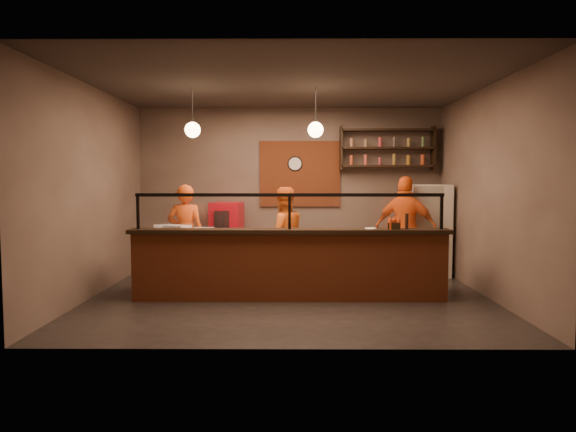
{
  "coord_description": "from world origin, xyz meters",
  "views": [
    {
      "loc": [
        0.03,
        -7.78,
        1.77
      ],
      "look_at": [
        -0.03,
        0.3,
        1.21
      ],
      "focal_mm": 32.0,
      "sensor_mm": 36.0,
      "label": 1
    }
  ],
  "objects_px": {
    "wall_clock": "(295,164)",
    "cook_right": "(406,228)",
    "condiment_caddy": "(394,226)",
    "cook_left": "(186,234)",
    "red_cooler": "(227,237)",
    "pepper_mill": "(407,221)",
    "cook_mid": "(283,235)",
    "pizza_dough": "(358,235)",
    "fridge": "(429,230)"
  },
  "relations": [
    {
      "from": "wall_clock",
      "to": "red_cooler",
      "type": "xyz_separation_m",
      "value": [
        -1.33,
        -0.31,
        -1.43
      ]
    },
    {
      "from": "wall_clock",
      "to": "red_cooler",
      "type": "bearing_deg",
      "value": -166.9
    },
    {
      "from": "cook_mid",
      "to": "pizza_dough",
      "type": "xyz_separation_m",
      "value": [
        1.2,
        -0.65,
        0.08
      ]
    },
    {
      "from": "cook_mid",
      "to": "pepper_mill",
      "type": "distance_m",
      "value": 2.24
    },
    {
      "from": "wall_clock",
      "to": "cook_mid",
      "type": "relative_size",
      "value": 0.18
    },
    {
      "from": "cook_left",
      "to": "cook_right",
      "type": "bearing_deg",
      "value": -172.54
    },
    {
      "from": "fridge",
      "to": "pepper_mill",
      "type": "xyz_separation_m",
      "value": [
        -0.88,
        -2.01,
        0.33
      ]
    },
    {
      "from": "wall_clock",
      "to": "cook_left",
      "type": "height_order",
      "value": "wall_clock"
    },
    {
      "from": "pepper_mill",
      "to": "pizza_dough",
      "type": "bearing_deg",
      "value": 137.3
    },
    {
      "from": "wall_clock",
      "to": "condiment_caddy",
      "type": "distance_m",
      "value": 3.27
    },
    {
      "from": "cook_right",
      "to": "fridge",
      "type": "height_order",
      "value": "cook_right"
    },
    {
      "from": "cook_left",
      "to": "condiment_caddy",
      "type": "height_order",
      "value": "cook_left"
    },
    {
      "from": "red_cooler",
      "to": "pizza_dough",
      "type": "height_order",
      "value": "red_cooler"
    },
    {
      "from": "cook_mid",
      "to": "condiment_caddy",
      "type": "xyz_separation_m",
      "value": [
        1.64,
        -1.27,
        0.28
      ]
    },
    {
      "from": "cook_mid",
      "to": "fridge",
      "type": "height_order",
      "value": "fridge"
    },
    {
      "from": "wall_clock",
      "to": "condiment_caddy",
      "type": "xyz_separation_m",
      "value": [
        1.43,
        -2.77,
        -0.99
      ]
    },
    {
      "from": "wall_clock",
      "to": "pizza_dough",
      "type": "height_order",
      "value": "wall_clock"
    },
    {
      "from": "fridge",
      "to": "red_cooler",
      "type": "relative_size",
      "value": 1.26
    },
    {
      "from": "red_cooler",
      "to": "pepper_mill",
      "type": "relative_size",
      "value": 5.94
    },
    {
      "from": "wall_clock",
      "to": "pizza_dough",
      "type": "relative_size",
      "value": 0.58
    },
    {
      "from": "condiment_caddy",
      "to": "red_cooler",
      "type": "bearing_deg",
      "value": 138.22
    },
    {
      "from": "wall_clock",
      "to": "pizza_dough",
      "type": "xyz_separation_m",
      "value": [
        0.99,
        -2.15,
        -1.19
      ]
    },
    {
      "from": "cook_left",
      "to": "cook_right",
      "type": "height_order",
      "value": "cook_right"
    },
    {
      "from": "cook_mid",
      "to": "red_cooler",
      "type": "xyz_separation_m",
      "value": [
        -1.12,
        1.19,
        -0.16
      ]
    },
    {
      "from": "red_cooler",
      "to": "pepper_mill",
      "type": "xyz_separation_m",
      "value": [
        2.95,
        -2.42,
        0.5
      ]
    },
    {
      "from": "cook_left",
      "to": "pizza_dough",
      "type": "xyz_separation_m",
      "value": [
        2.87,
        -0.6,
        0.05
      ]
    },
    {
      "from": "cook_left",
      "to": "condiment_caddy",
      "type": "bearing_deg",
      "value": 161.92
    },
    {
      "from": "wall_clock",
      "to": "pizza_dough",
      "type": "bearing_deg",
      "value": -65.28
    },
    {
      "from": "cook_left",
      "to": "red_cooler",
      "type": "distance_m",
      "value": 1.36
    },
    {
      "from": "cook_right",
      "to": "red_cooler",
      "type": "relative_size",
      "value": 1.37
    },
    {
      "from": "wall_clock",
      "to": "red_cooler",
      "type": "relative_size",
      "value": 0.22
    },
    {
      "from": "cook_left",
      "to": "red_cooler",
      "type": "relative_size",
      "value": 1.27
    },
    {
      "from": "cook_left",
      "to": "pepper_mill",
      "type": "distance_m",
      "value": 3.71
    },
    {
      "from": "cook_mid",
      "to": "cook_right",
      "type": "bearing_deg",
      "value": 169.01
    },
    {
      "from": "fridge",
      "to": "pepper_mill",
      "type": "bearing_deg",
      "value": -108.86
    },
    {
      "from": "wall_clock",
      "to": "cook_right",
      "type": "bearing_deg",
      "value": -31.62
    },
    {
      "from": "cook_mid",
      "to": "pepper_mill",
      "type": "xyz_separation_m",
      "value": [
        1.84,
        -1.23,
        0.34
      ]
    },
    {
      "from": "cook_left",
      "to": "condiment_caddy",
      "type": "distance_m",
      "value": 3.53
    },
    {
      "from": "cook_left",
      "to": "cook_mid",
      "type": "height_order",
      "value": "cook_left"
    },
    {
      "from": "red_cooler",
      "to": "condiment_caddy",
      "type": "bearing_deg",
      "value": -33.51
    },
    {
      "from": "cook_right",
      "to": "fridge",
      "type": "distance_m",
      "value": 0.73
    },
    {
      "from": "pizza_dough",
      "to": "cook_left",
      "type": "bearing_deg",
      "value": 168.1
    },
    {
      "from": "pepper_mill",
      "to": "wall_clock",
      "type": "bearing_deg",
      "value": 120.7
    },
    {
      "from": "wall_clock",
      "to": "cook_right",
      "type": "xyz_separation_m",
      "value": [
        1.95,
        -1.2,
        -1.18
      ]
    },
    {
      "from": "cook_left",
      "to": "fridge",
      "type": "relative_size",
      "value": 1.01
    },
    {
      "from": "cook_mid",
      "to": "pepper_mill",
      "type": "bearing_deg",
      "value": 127.3
    },
    {
      "from": "cook_left",
      "to": "pizza_dough",
      "type": "distance_m",
      "value": 2.93
    },
    {
      "from": "red_cooler",
      "to": "condiment_caddy",
      "type": "height_order",
      "value": "red_cooler"
    },
    {
      "from": "red_cooler",
      "to": "condiment_caddy",
      "type": "relative_size",
      "value": 7.54
    },
    {
      "from": "cook_left",
      "to": "red_cooler",
      "type": "xyz_separation_m",
      "value": [
        0.54,
        1.23,
        -0.18
      ]
    }
  ]
}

